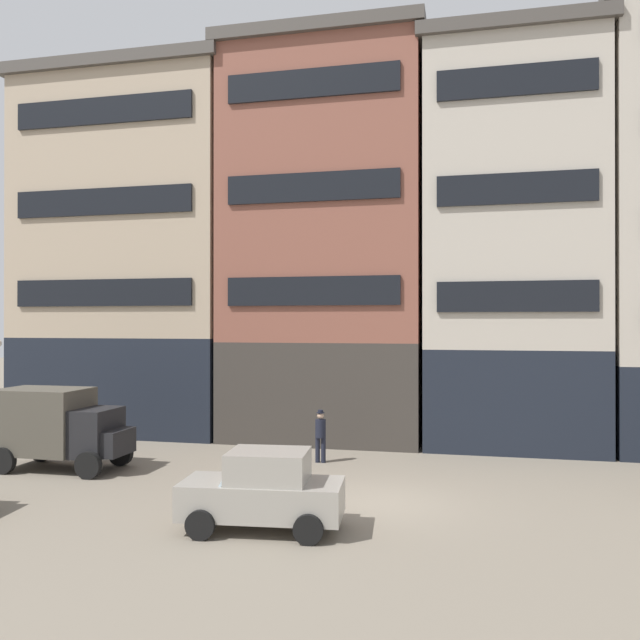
# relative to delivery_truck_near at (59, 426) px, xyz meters

# --- Properties ---
(ground_plane) EXTENTS (120.00, 120.00, 0.00)m
(ground_plane) POSITION_rel_delivery_truck_near_xyz_m (10.69, -1.57, -1.42)
(ground_plane) COLOR slate
(building_far_left) EXTENTS (9.88, 6.28, 15.85)m
(building_far_left) POSITION_rel_delivery_truck_near_xyz_m (-1.60, 8.09, 6.54)
(building_far_left) COLOR black
(building_far_left) RESTS_ON ground_plane
(building_center_left) EXTENTS (8.49, 6.28, 16.36)m
(building_center_left) POSITION_rel_delivery_truck_near_xyz_m (7.23, 8.09, 6.80)
(building_center_left) COLOR #38332D
(building_center_left) RESTS_ON ground_plane
(building_center_right) EXTENTS (7.06, 6.28, 15.78)m
(building_center_right) POSITION_rel_delivery_truck_near_xyz_m (14.66, 8.09, 6.51)
(building_center_right) COLOR black
(building_center_right) RESTS_ON ground_plane
(delivery_truck_near) EXTENTS (4.36, 2.14, 2.62)m
(delivery_truck_near) POSITION_rel_delivery_truck_near_xyz_m (0.00, 0.00, 0.00)
(delivery_truck_near) COLOR black
(delivery_truck_near) RESTS_ON ground_plane
(sedan_dark) EXTENTS (3.83, 2.14, 1.83)m
(sedan_dark) POSITION_rel_delivery_truck_near_xyz_m (8.38, -4.40, -0.51)
(sedan_dark) COLOR gray
(sedan_dark) RESTS_ON ground_plane
(pedestrian_officer) EXTENTS (0.49, 0.49, 1.79)m
(pedestrian_officer) POSITION_rel_delivery_truck_near_xyz_m (8.08, 2.90, -0.44)
(pedestrian_officer) COLOR black
(pedestrian_officer) RESTS_ON ground_plane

